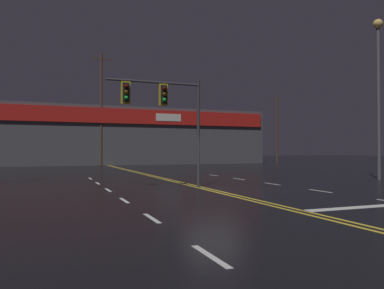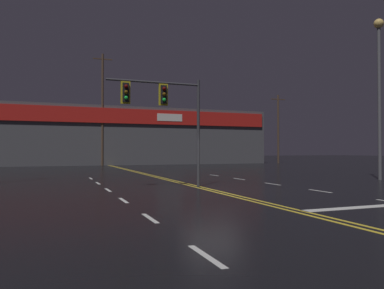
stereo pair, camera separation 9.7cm
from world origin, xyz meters
name	(u,v)px [view 2 (the right image)]	position (x,y,z in m)	size (l,w,h in m)	color
ground_plane	(213,191)	(0.00, 0.00, 0.00)	(200.00, 200.00, 0.00)	black
road_markings	(237,192)	(0.67, -0.95, 0.00)	(12.29, 60.00, 0.01)	gold
traffic_signal_median	(161,104)	(-1.75, 1.80, 3.84)	(4.39, 0.36, 5.04)	#38383D
streetlight_far_left	(379,77)	(11.47, 1.86, 6.02)	(0.56, 0.56, 9.42)	#59595E
building_backdrop	(104,137)	(0.00, 34.32, 3.51)	(41.42, 10.23, 7.00)	#4C4C51
utility_pole_row	(106,117)	(-0.45, 29.37, 5.64)	(48.14, 0.26, 12.92)	#4C3828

